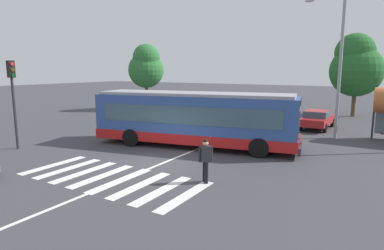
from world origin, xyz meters
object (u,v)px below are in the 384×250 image
object	(u,v)px
traffic_light_near_corner	(13,90)
twin_arm_street_lamp	(341,50)
background_tree_right	(356,66)
parked_car_red	(317,118)
pedestrian_crossing_street	(206,158)
parked_car_black	(251,113)
city_transit_bus	(194,119)
parked_car_teal	(281,116)
background_tree_left	(146,67)
parked_car_white	(221,111)

from	to	relation	value
traffic_light_near_corner	twin_arm_street_lamp	bearing A→B (deg)	39.84
background_tree_right	parked_car_red	bearing A→B (deg)	-100.62
traffic_light_near_corner	pedestrian_crossing_street	bearing A→B (deg)	2.69
pedestrian_crossing_street	background_tree_right	bearing A→B (deg)	82.69
parked_car_black	twin_arm_street_lamp	size ratio (longest dim) A/B	0.52
traffic_light_near_corner	parked_car_red	bearing A→B (deg)	49.59
parked_car_black	background_tree_right	xyz separation A→B (m)	(6.95, 7.84, 3.89)
parked_car_black	background_tree_right	world-z (taller)	background_tree_right
city_transit_bus	pedestrian_crossing_street	world-z (taller)	city_transit_bus
parked_car_teal	background_tree_right	world-z (taller)	background_tree_right
background_tree_left	background_tree_right	world-z (taller)	background_tree_right
parked_car_black	twin_arm_street_lamp	bearing A→B (deg)	-26.27
traffic_light_near_corner	background_tree_left	distance (m)	18.64
parked_car_red	parked_car_white	bearing A→B (deg)	176.81
pedestrian_crossing_street	parked_car_teal	bearing A→B (deg)	95.03
parked_car_red	background_tree_left	world-z (taller)	background_tree_left
background_tree_right	parked_car_teal	bearing A→B (deg)	-116.94
city_transit_bus	background_tree_left	xyz separation A→B (m)	(-13.33, 12.30, 3.04)
background_tree_right	parked_car_black	bearing A→B (deg)	-131.58
parked_car_teal	background_tree_left	world-z (taller)	background_tree_left
parked_car_teal	traffic_light_near_corner	world-z (taller)	traffic_light_near_corner
parked_car_red	background_tree_left	distance (m)	18.77
city_transit_bus	background_tree_right	xyz separation A→B (m)	(6.40, 17.95, 3.07)
parked_car_white	parked_car_black	distance (m)	2.74
parked_car_red	twin_arm_street_lamp	world-z (taller)	twin_arm_street_lamp
city_transit_bus	parked_car_red	size ratio (longest dim) A/B	2.59
parked_car_black	background_tree_right	bearing A→B (deg)	48.42
city_transit_bus	parked_car_white	distance (m)	10.63
parked_car_teal	background_tree_right	size ratio (longest dim) A/B	0.60
background_tree_left	background_tree_right	size ratio (longest dim) A/B	0.93
parked_car_white	traffic_light_near_corner	xyz separation A→B (m)	(-4.76, -15.60, 2.44)
traffic_light_near_corner	parked_car_teal	bearing A→B (deg)	55.99
parked_car_red	background_tree_right	xyz separation A→B (m)	(1.56, 8.33, 3.89)
city_transit_bus	parked_car_black	bearing A→B (deg)	93.11
parked_car_black	parked_car_teal	world-z (taller)	same
twin_arm_street_lamp	city_transit_bus	bearing A→B (deg)	-134.51
parked_car_teal	twin_arm_street_lamp	bearing A→B (deg)	-34.70
parked_car_red	traffic_light_near_corner	world-z (taller)	traffic_light_near_corner
city_transit_bus	twin_arm_street_lamp	distance (m)	10.07
city_transit_bus	parked_car_teal	bearing A→B (deg)	77.27
traffic_light_near_corner	background_tree_right	xyz separation A→B (m)	(14.46, 23.48, 1.45)
background_tree_right	pedestrian_crossing_street	bearing A→B (deg)	-97.31
city_transit_bus	parked_car_teal	size ratio (longest dim) A/B	2.61
city_transit_bus	parked_car_white	bearing A→B (deg)	108.07
pedestrian_crossing_street	parked_car_red	distance (m)	14.67
parked_car_black	traffic_light_near_corner	xyz separation A→B (m)	(-7.50, -15.64, 2.44)
twin_arm_street_lamp	background_tree_left	bearing A→B (deg)	164.05
pedestrian_crossing_street	parked_car_red	bearing A→B (deg)	84.61
background_tree_right	background_tree_left	bearing A→B (deg)	-164.02
parked_car_teal	parked_car_red	size ratio (longest dim) A/B	0.99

